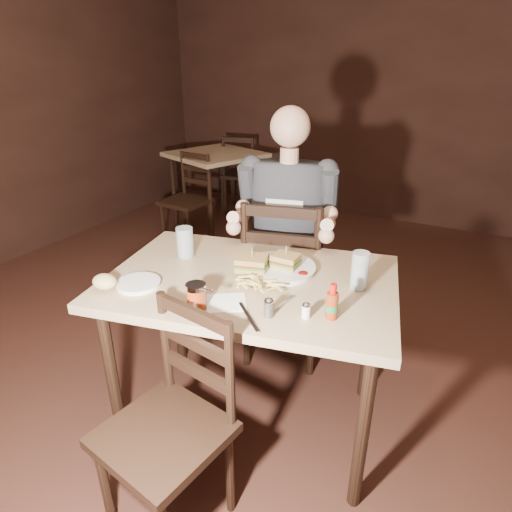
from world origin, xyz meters
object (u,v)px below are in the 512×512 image
at_px(glass_left, 185,242).
at_px(side_plate, 138,284).
at_px(glass_right, 360,271).
at_px(main_table, 251,295).
at_px(bg_table, 216,162).
at_px(chair_near, 163,434).
at_px(bg_chair_far, 243,174).
at_px(bg_chair_near, 185,201).
at_px(diner, 287,200).
at_px(syrup_dispenser, 196,296).
at_px(hot_sauce, 332,301).
at_px(chair_far, 286,278).
at_px(dinner_plate, 279,268).

bearing_deg(glass_left, side_plate, -89.88).
bearing_deg(glass_right, main_table, -164.25).
bearing_deg(bg_table, glass_left, -60.56).
relative_size(chair_near, bg_chair_far, 0.97).
relative_size(bg_chair_near, glass_right, 5.39).
distance_m(diner, syrup_dispenser, 0.84).
distance_m(chair_near, bg_chair_far, 3.72).
bearing_deg(glass_left, bg_table, 119.44).
relative_size(glass_left, hot_sauce, 1.04).
height_order(bg_chair_near, diner, diner).
relative_size(chair_near, bg_chair_near, 1.02).
distance_m(glass_left, glass_right, 0.79).
bearing_deg(hot_sauce, main_table, 160.53).
xyz_separation_m(chair_far, chair_near, (0.05, -1.16, -0.06)).
bearing_deg(syrup_dispenser, diner, 79.14).
relative_size(chair_near, syrup_dispenser, 8.63).
relative_size(bg_table, bg_chair_near, 1.23).
bearing_deg(bg_table, chair_far, -47.67).
relative_size(diner, hot_sauce, 6.69).
bearing_deg(glass_left, hot_sauce, -14.14).
height_order(bg_table, glass_right, glass_right).
bearing_deg(hot_sauce, glass_left, 165.86).
bearing_deg(bg_table, hot_sauce, -49.95).
xyz_separation_m(diner, syrup_dispenser, (0.01, -0.83, -0.14)).
distance_m(main_table, bg_chair_far, 3.23).
height_order(main_table, chair_far, chair_far).
height_order(hot_sauce, side_plate, hot_sauce).
bearing_deg(chair_near, main_table, 96.83).
xyz_separation_m(bg_table, bg_chair_far, (-0.00, 0.55, -0.24)).
xyz_separation_m(chair_near, bg_chair_far, (-1.57, 3.37, 0.01)).
bearing_deg(bg_chair_far, dinner_plate, 108.67).
bearing_deg(chair_near, glass_left, 127.73).
relative_size(bg_chair_near, hot_sauce, 6.17).
relative_size(bg_chair_far, hot_sauce, 6.47).
relative_size(main_table, bg_chair_far, 1.52).
distance_m(chair_far, glass_left, 0.69).
relative_size(main_table, chair_near, 1.56).
relative_size(bg_chair_far, diner, 0.97).
bearing_deg(glass_left, bg_chair_far, 114.28).
bearing_deg(chair_near, dinner_plate, 91.17).
distance_m(bg_chair_far, dinner_plate, 3.17).
height_order(bg_chair_far, diner, diner).
bearing_deg(glass_right, diner, 140.57).
xyz_separation_m(chair_far, side_plate, (-0.28, -0.84, 0.29)).
bearing_deg(chair_far, dinner_plate, 95.63).
height_order(bg_chair_near, side_plate, bg_chair_near).
distance_m(diner, dinner_plate, 0.47).
height_order(diner, dinner_plate, diner).
distance_m(glass_right, syrup_dispenser, 0.64).
relative_size(glass_left, side_plate, 0.82).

